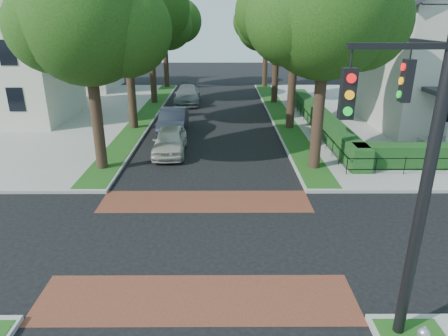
{
  "coord_description": "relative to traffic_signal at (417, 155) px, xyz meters",
  "views": [
    {
      "loc": [
        0.74,
        -12.43,
        7.46
      ],
      "look_at": [
        0.8,
        3.05,
        1.6
      ],
      "focal_mm": 32.0,
      "sensor_mm": 36.0,
      "label": 1
    }
  ],
  "objects": [
    {
      "name": "tree_left_near",
      "position": [
        -10.28,
        11.64,
        2.56
      ],
      "size": [
        7.5,
        6.45,
        10.2
      ],
      "color": "black",
      "rests_on": "sidewalk_nw"
    },
    {
      "name": "ground",
      "position": [
        -4.89,
        4.41,
        -4.71
      ],
      "size": [
        120.0,
        120.0,
        0.0
      ],
      "primitive_type": "plane",
      "color": "black",
      "rests_on": "ground"
    },
    {
      "name": "tree_left_back",
      "position": [
        -10.28,
        37.65,
        2.7
      ],
      "size": [
        7.75,
        6.66,
        10.44
      ],
      "color": "black",
      "rests_on": "sidewalk_nw"
    },
    {
      "name": "tree_right_far",
      "position": [
        0.71,
        28.64,
        2.2
      ],
      "size": [
        7.25,
        6.23,
        9.74
      ],
      "color": "black",
      "rests_on": "sidewalk_ne"
    },
    {
      "name": "crosswalk_near",
      "position": [
        -4.89,
        1.21,
        -4.7
      ],
      "size": [
        9.0,
        2.2,
        0.01
      ],
      "primitive_type": "cube",
      "color": "brown",
      "rests_on": "ground"
    },
    {
      "name": "grass_strip_ne",
      "position": [
        0.51,
        23.51,
        -4.55
      ],
      "size": [
        1.6,
        29.8,
        0.02
      ],
      "primitive_type": "cube",
      "color": "#1F4C15",
      "rests_on": "sidewalk_ne"
    },
    {
      "name": "parked_car_rear",
      "position": [
        -7.35,
        28.62,
        -3.91
      ],
      "size": [
        2.41,
        5.59,
        1.6
      ],
      "primitive_type": "imported",
      "rotation": [
        0.0,
        0.0,
        0.03
      ],
      "color": "slate",
      "rests_on": "ground"
    },
    {
      "name": "crosswalk_far",
      "position": [
        -4.89,
        7.61,
        -4.7
      ],
      "size": [
        9.0,
        2.2,
        0.01
      ],
      "primitive_type": "cube",
      "color": "brown",
      "rests_on": "ground"
    },
    {
      "name": "tree_right_near",
      "position": [
        0.72,
        11.65,
        2.92
      ],
      "size": [
        7.75,
        6.67,
        10.66
      ],
      "color": "black",
      "rests_on": "sidewalk_ne"
    },
    {
      "name": "parked_car_front",
      "position": [
        -7.19,
        14.11,
        -3.94
      ],
      "size": [
        1.93,
        4.56,
        1.54
      ],
      "primitive_type": "imported",
      "rotation": [
        0.0,
        0.0,
        0.02
      ],
      "color": "beige",
      "rests_on": "ground"
    },
    {
      "name": "tree_right_back",
      "position": [
        0.72,
        37.64,
        2.56
      ],
      "size": [
        7.5,
        6.45,
        10.2
      ],
      "color": "black",
      "rests_on": "sidewalk_ne"
    },
    {
      "name": "hedge_main_road",
      "position": [
        2.81,
        19.41,
        -3.96
      ],
      "size": [
        1.0,
        18.0,
        1.2
      ],
      "primitive_type": "cube",
      "color": "#164219",
      "rests_on": "sidewalk_ne"
    },
    {
      "name": "house_left_far",
      "position": [
        -20.38,
        36.41,
        0.33
      ],
      "size": [
        10.0,
        9.0,
        10.14
      ],
      "color": "beige",
      "rests_on": "sidewalk_nw"
    },
    {
      "name": "tree_left_far",
      "position": [
        -10.29,
        28.63,
        2.41
      ],
      "size": [
        7.0,
        6.02,
        9.86
      ],
      "color": "black",
      "rests_on": "sidewalk_nw"
    },
    {
      "name": "traffic_signal",
      "position": [
        0.0,
        0.0,
        0.0
      ],
      "size": [
        2.17,
        2.0,
        8.0
      ],
      "color": "black",
      "rests_on": "sidewalk_se"
    },
    {
      "name": "tree_left_mid",
      "position": [
        -10.28,
        19.66,
        3.64
      ],
      "size": [
        8.0,
        6.88,
        11.48
      ],
      "color": "black",
      "rests_on": "sidewalk_nw"
    },
    {
      "name": "tree_right_mid",
      "position": [
        0.72,
        19.66,
        3.28
      ],
      "size": [
        8.25,
        7.09,
        11.22
      ],
      "color": "black",
      "rests_on": "sidewalk_ne"
    },
    {
      "name": "house_left_near",
      "position": [
        -20.38,
        22.41,
        0.33
      ],
      "size": [
        10.0,
        9.0,
        10.14
      ],
      "color": "beige",
      "rests_on": "sidewalk_nw"
    },
    {
      "name": "parked_car_middle",
      "position": [
        -7.49,
        18.48,
        -3.87
      ],
      "size": [
        1.83,
        5.08,
        1.67
      ],
      "primitive_type": "imported",
      "rotation": [
        0.0,
        0.0,
        0.01
      ],
      "color": "black",
      "rests_on": "ground"
    },
    {
      "name": "fence_main_road",
      "position": [
        2.01,
        19.41,
        -4.11
      ],
      "size": [
        0.06,
        18.0,
        0.9
      ],
      "primitive_type": null,
      "color": "black",
      "rests_on": "sidewalk_ne"
    },
    {
      "name": "grass_strip_nw",
      "position": [
        -10.29,
        23.51,
        -4.55
      ],
      "size": [
        1.6,
        29.8,
        0.02
      ],
      "primitive_type": "cube",
      "color": "#1F4C15",
      "rests_on": "sidewalk_nw"
    }
  ]
}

